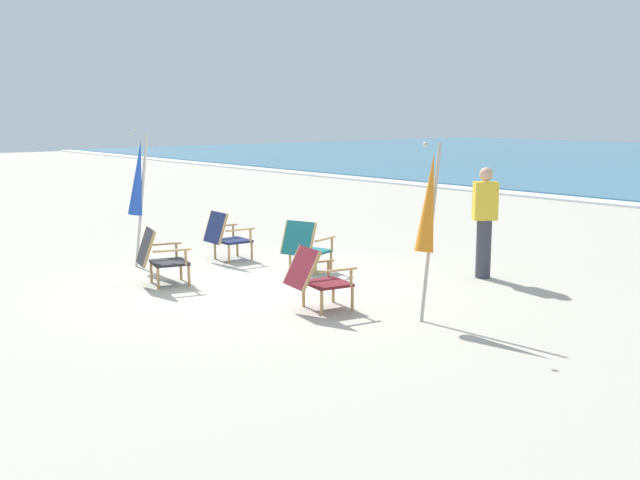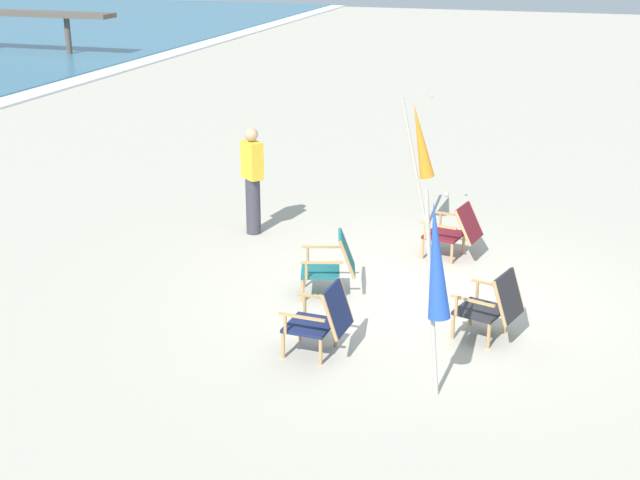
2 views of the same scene
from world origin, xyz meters
name	(u,v)px [view 2 (image 2 of 2)]	position (x,y,z in m)	size (l,w,h in m)	color
ground_plane	(420,298)	(0.00, 0.00, 0.00)	(80.00, 80.00, 0.00)	#B7AF9E
beach_chair_front_right	(493,304)	(-0.90, -0.99, 0.43)	(0.74, 0.80, 0.82)	#28282D
beach_chair_far_center	(332,263)	(-0.21, 1.09, 0.43)	(0.75, 0.82, 0.81)	#196066
beach_chair_back_left	(322,318)	(-1.83, 0.71, 0.43)	(0.62, 0.70, 0.82)	#19234C
beach_chair_mid_center	(455,230)	(1.55, -0.16, 0.42)	(0.70, 0.84, 0.79)	maroon
umbrella_furled_orange	(420,142)	(2.68, 0.60, 1.36)	(0.36, 0.57, 2.08)	#B7B2A8
umbrella_furled_blue	(436,263)	(-2.29, -0.57, 1.39)	(0.36, 0.41, 2.12)	#B7B2A8
person_near_chairs	(253,180)	(1.70, 2.92, 0.84)	(0.37, 0.39, 1.63)	#383842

